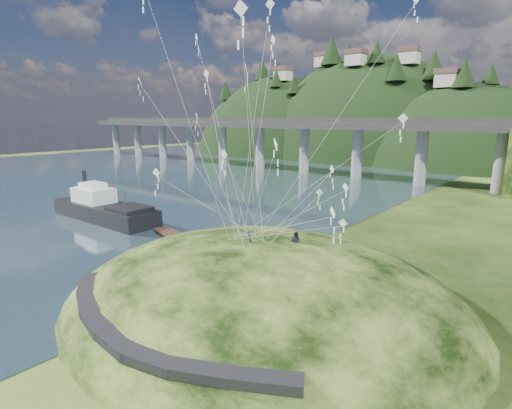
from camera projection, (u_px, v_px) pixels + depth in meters
The scene contains 10 objects.
ground at pixel (182, 282), 37.22m from camera, with size 320.00×320.00×0.00m, color black.
water at pixel (92, 176), 104.69m from camera, with size 240.00×240.00×0.00m, color #2D4653.
grass_hill at pixel (262, 316), 34.06m from camera, with size 36.00×32.00×13.00m.
footpath at pixel (137, 331), 24.80m from camera, with size 22.29×5.84×0.83m.
bridge at pixel (323, 138), 104.35m from camera, with size 160.00×11.00×15.00m.
far_ridge at pixel (351, 176), 157.87m from camera, with size 153.00×70.00×94.50m.
work_barge at pixel (103, 208), 59.91m from camera, with size 20.24×5.97×7.04m.
wooden_dock at pixel (182, 240), 48.96m from camera, with size 12.99×4.92×0.92m.
kite_flyers at pixel (282, 231), 32.99m from camera, with size 3.69×3.40×1.94m.
kite_swarm at pixel (261, 102), 31.06m from camera, with size 18.89×17.07×19.93m.
Camera 1 is at (27.54, -22.39, 15.05)m, focal length 28.00 mm.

